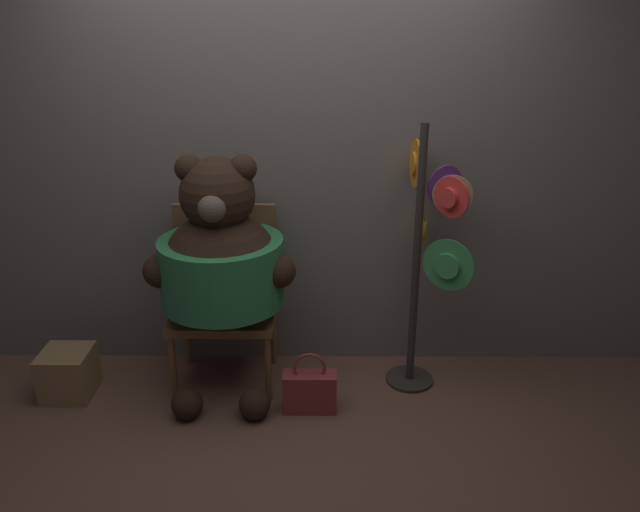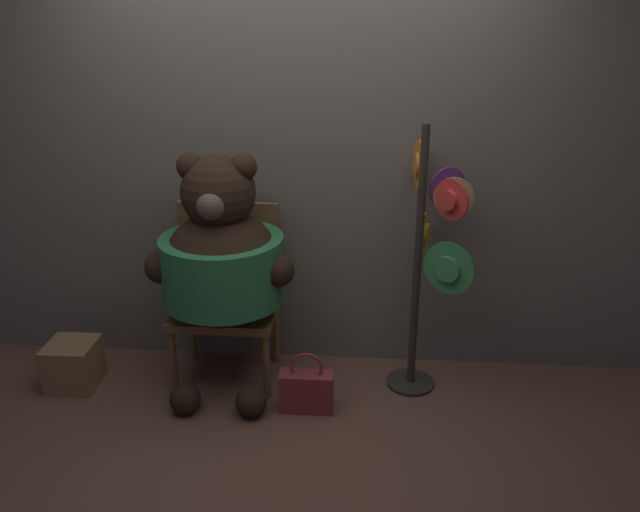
% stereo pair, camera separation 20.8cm
% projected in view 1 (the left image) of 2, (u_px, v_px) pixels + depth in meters
% --- Properties ---
extents(ground_plane, '(14.00, 14.00, 0.00)m').
position_uv_depth(ground_plane, '(291.00, 419.00, 3.38)').
color(ground_plane, brown).
extents(wall_back, '(8.00, 0.10, 2.37)m').
position_uv_depth(wall_back, '(293.00, 173.00, 3.60)').
color(wall_back, slate).
rests_on(wall_back, ground_plane).
extents(chair, '(0.59, 0.47, 1.03)m').
position_uv_depth(chair, '(225.00, 291.00, 3.62)').
color(chair, brown).
rests_on(chair, ground_plane).
extents(teddy_bear, '(0.82, 0.72, 1.38)m').
position_uv_depth(teddy_bear, '(221.00, 264.00, 3.37)').
color(teddy_bear, black).
rests_on(teddy_bear, ground_plane).
extents(hat_display_rack, '(0.42, 0.52, 1.53)m').
position_uv_depth(hat_display_rack, '(430.00, 245.00, 3.41)').
color(hat_display_rack, '#332D28').
rests_on(hat_display_rack, ground_plane).
extents(handbag_on_ground, '(0.29, 0.12, 0.36)m').
position_uv_depth(handbag_on_ground, '(310.00, 391.00, 3.41)').
color(handbag_on_ground, maroon).
rests_on(handbag_on_ground, ground_plane).
extents(wooden_crate, '(0.27, 0.27, 0.27)m').
position_uv_depth(wooden_crate, '(68.00, 373.00, 3.55)').
color(wooden_crate, '#937047').
rests_on(wooden_crate, ground_plane).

